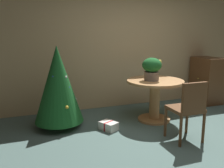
% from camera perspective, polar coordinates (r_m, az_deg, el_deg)
% --- Properties ---
extents(ground_plane, '(6.60, 6.60, 0.00)m').
position_cam_1_polar(ground_plane, '(4.01, 16.02, -12.82)').
color(ground_plane, '#4C6660').
extents(back_wall_panel, '(6.00, 0.10, 2.60)m').
position_cam_1_polar(back_wall_panel, '(5.57, 3.30, 8.37)').
color(back_wall_panel, tan).
rests_on(back_wall_panel, ground_plane).
extents(round_dining_table, '(1.03, 1.03, 0.77)m').
position_cam_1_polar(round_dining_table, '(4.71, 9.64, -2.03)').
color(round_dining_table, '#B27F4C').
rests_on(round_dining_table, ground_plane).
extents(flower_vase, '(0.35, 0.35, 0.41)m').
position_cam_1_polar(flower_vase, '(4.59, 9.04, 3.63)').
color(flower_vase, '#665B51').
rests_on(flower_vase, round_dining_table).
extents(wooden_chair_near, '(0.45, 0.44, 0.94)m').
position_cam_1_polar(wooden_chair_near, '(3.92, 16.84, -5.05)').
color(wooden_chair_near, brown).
rests_on(wooden_chair_near, ground_plane).
extents(holiday_tree, '(0.83, 0.83, 1.41)m').
position_cam_1_polar(holiday_tree, '(4.35, -12.10, -0.05)').
color(holiday_tree, brown).
rests_on(holiday_tree, ground_plane).
extents(gift_box_cream, '(0.32, 0.35, 0.14)m').
position_cam_1_polar(gift_box_cream, '(4.33, -0.78, -9.43)').
color(gift_box_cream, silver).
rests_on(gift_box_cream, ground_plane).
extents(wooden_cabinet, '(0.50, 0.69, 1.05)m').
position_cam_1_polar(wooden_cabinet, '(6.25, 20.58, 0.83)').
color(wooden_cabinet, brown).
rests_on(wooden_cabinet, ground_plane).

